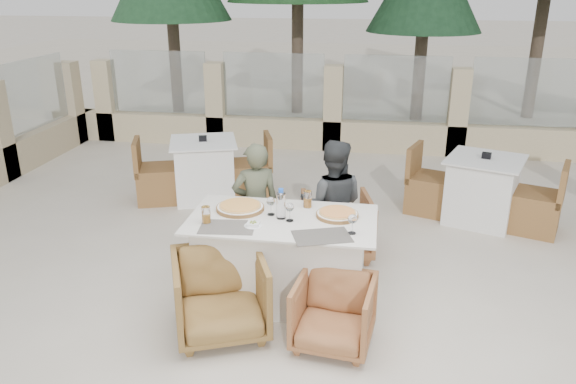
% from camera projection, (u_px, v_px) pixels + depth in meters
% --- Properties ---
extents(ground, '(80.00, 80.00, 0.00)m').
position_uv_depth(ground, '(284.00, 295.00, 5.08)').
color(ground, beige).
rests_on(ground, ground).
extents(sand_patch, '(30.00, 16.00, 0.01)m').
position_uv_depth(sand_patch, '(358.00, 70.00, 18.01)').
color(sand_patch, beige).
rests_on(sand_patch, ground).
extents(perimeter_wall_far, '(10.00, 0.34, 1.60)m').
position_uv_depth(perimeter_wall_far, '(333.00, 102.00, 9.23)').
color(perimeter_wall_far, '#CBB98F').
rests_on(perimeter_wall_far, ground).
extents(dining_table, '(1.60, 0.90, 0.77)m').
position_uv_depth(dining_table, '(282.00, 259.00, 4.92)').
color(dining_table, silver).
rests_on(dining_table, ground).
extents(placemat_near_left, '(0.48, 0.35, 0.00)m').
position_uv_depth(placemat_near_left, '(227.00, 227.00, 4.61)').
color(placemat_near_left, '#625C54').
rests_on(placemat_near_left, dining_table).
extents(placemat_near_right, '(0.52, 0.43, 0.00)m').
position_uv_depth(placemat_near_right, '(322.00, 236.00, 4.44)').
color(placemat_near_right, '#544E48').
rests_on(placemat_near_right, dining_table).
extents(pizza_left, '(0.44, 0.44, 0.06)m').
position_uv_depth(pizza_left, '(240.00, 207.00, 4.96)').
color(pizza_left, orange).
rests_on(pizza_left, dining_table).
extents(pizza_right, '(0.41, 0.41, 0.05)m').
position_uv_depth(pizza_right, '(337.00, 214.00, 4.81)').
color(pizza_right, '#D8591D').
rests_on(pizza_right, dining_table).
extents(water_bottle, '(0.10, 0.10, 0.27)m').
position_uv_depth(water_bottle, '(281.00, 204.00, 4.74)').
color(water_bottle, '#C2E7FF').
rests_on(water_bottle, dining_table).
extents(wine_glass_centre, '(0.09, 0.09, 0.18)m').
position_uv_depth(wine_glass_centre, '(271.00, 205.00, 4.82)').
color(wine_glass_centre, white).
rests_on(wine_glass_centre, dining_table).
extents(wine_glass_near, '(0.10, 0.10, 0.18)m').
position_uv_depth(wine_glass_near, '(290.00, 211.00, 4.70)').
color(wine_glass_near, silver).
rests_on(wine_glass_near, dining_table).
extents(wine_glass_corner, '(0.09, 0.09, 0.18)m').
position_uv_depth(wine_glass_corner, '(352.00, 223.00, 4.46)').
color(wine_glass_corner, white).
rests_on(wine_glass_corner, dining_table).
extents(beer_glass_left, '(0.09, 0.09, 0.15)m').
position_uv_depth(beer_glass_left, '(206.00, 215.00, 4.67)').
color(beer_glass_left, orange).
rests_on(beer_glass_left, dining_table).
extents(beer_glass_right, '(0.08, 0.08, 0.15)m').
position_uv_depth(beer_glass_right, '(308.00, 199.00, 5.00)').
color(beer_glass_right, orange).
rests_on(beer_glass_right, dining_table).
extents(olive_dish, '(0.14, 0.14, 0.04)m').
position_uv_depth(olive_dish, '(253.00, 224.00, 4.62)').
color(olive_dish, white).
rests_on(olive_dish, dining_table).
extents(armchair_far_left, '(0.72, 0.73, 0.55)m').
position_uv_depth(armchair_far_left, '(257.00, 231.00, 5.72)').
color(armchair_far_left, '#976037').
rests_on(armchair_far_left, ground).
extents(armchair_far_right, '(0.82, 0.84, 0.64)m').
position_uv_depth(armchair_far_right, '(337.00, 225.00, 5.75)').
color(armchair_far_right, '#965E36').
rests_on(armchair_far_right, ground).
extents(armchair_near_left, '(0.94, 0.95, 0.67)m').
position_uv_depth(armchair_near_left, '(220.00, 295.00, 4.45)').
color(armchair_near_left, olive).
rests_on(armchair_near_left, ground).
extents(armchair_near_right, '(0.66, 0.67, 0.55)m').
position_uv_depth(armchair_near_right, '(334.00, 313.00, 4.31)').
color(armchair_near_right, '#9C6239').
rests_on(armchair_near_right, ground).
extents(diner_left, '(0.54, 0.45, 1.26)m').
position_uv_depth(diner_left, '(256.00, 206.00, 5.42)').
color(diner_left, '#4C513B').
rests_on(diner_left, ground).
extents(diner_right, '(0.64, 0.51, 1.30)m').
position_uv_depth(diner_right, '(332.00, 205.00, 5.39)').
color(diner_right, '#333537').
rests_on(diner_right, ground).
extents(bg_table_a, '(1.82, 1.30, 0.77)m').
position_uv_depth(bg_table_a, '(205.00, 170.00, 7.23)').
color(bg_table_a, white).
rests_on(bg_table_a, ground).
extents(bg_table_b, '(1.82, 1.33, 0.77)m').
position_uv_depth(bg_table_b, '(482.00, 190.00, 6.53)').
color(bg_table_b, silver).
rests_on(bg_table_b, ground).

